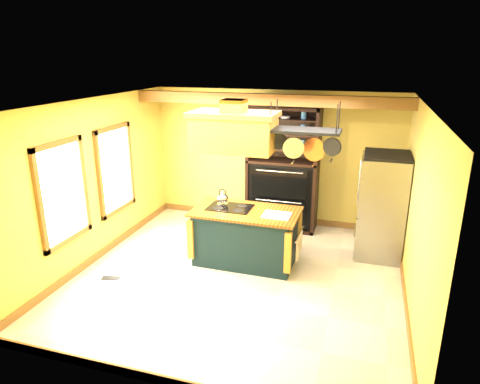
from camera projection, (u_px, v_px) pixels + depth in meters
The scene contains 15 objects.
floor at pixel (239, 275), 6.80m from camera, with size 5.00×5.00×0.00m, color beige.
ceiling at pixel (238, 103), 5.96m from camera, with size 5.00×5.00×0.00m, color white.
wall_back at pixel (275, 158), 8.66m from camera, with size 5.00×0.02×2.70m, color gold.
wall_front at pixel (162, 274), 4.11m from camera, with size 5.00×0.02×2.70m, color gold.
wall_left at pixel (94, 181), 7.07m from camera, with size 0.02×5.00×2.70m, color gold.
wall_right at pixel (418, 212), 5.69m from camera, with size 0.02×5.00×2.70m, color gold.
ceiling_beam at pixel (267, 100), 7.55m from camera, with size 5.00×0.15×0.20m, color brown.
window_near at pixel (63, 193), 6.32m from camera, with size 0.06×1.06×1.56m.
window_far at pixel (116, 170), 7.59m from camera, with size 0.06×1.06×1.56m.
kitchen_island at pixel (246, 236), 7.12m from camera, with size 1.76×0.99×1.11m.
range_hood at pixel (234, 130), 6.63m from camera, with size 1.35×0.76×0.80m.
pot_rack at pixel (305, 137), 6.34m from camera, with size 1.11×0.52×0.90m.
refrigerator at pixel (381, 208), 7.28m from camera, with size 0.76×0.90×1.76m.
hutch at pixel (283, 182), 8.48m from camera, with size 1.37×0.62×2.43m.
floor_register at pixel (111, 278), 6.71m from camera, with size 0.28×0.12×0.01m, color black.
Camera 1 is at (1.78, -5.79, 3.36)m, focal length 32.00 mm.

